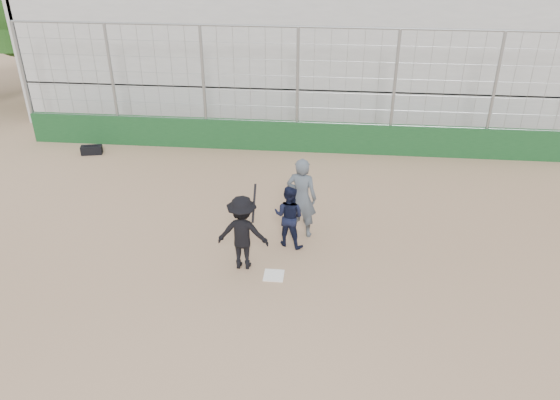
# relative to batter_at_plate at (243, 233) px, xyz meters

# --- Properties ---
(ground) EXTENTS (90.00, 90.00, 0.00)m
(ground) POSITION_rel_batter_at_plate_xyz_m (0.72, -0.32, -0.88)
(ground) COLOR brown
(ground) RESTS_ON ground
(home_plate) EXTENTS (0.44, 0.44, 0.02)m
(home_plate) POSITION_rel_batter_at_plate_xyz_m (0.72, -0.32, -0.87)
(home_plate) COLOR white
(home_plate) RESTS_ON ground
(backstop) EXTENTS (18.10, 0.25, 4.04)m
(backstop) POSITION_rel_batter_at_plate_xyz_m (0.72, 6.68, 0.08)
(backstop) COLOR #123A1A
(backstop) RESTS_ON ground
(bleachers) EXTENTS (20.25, 6.70, 6.98)m
(bleachers) POSITION_rel_batter_at_plate_xyz_m (0.72, 11.63, 2.04)
(bleachers) COLOR #9E9E9E
(bleachers) RESTS_ON ground
(batter_at_plate) EXTENTS (1.15, 0.77, 1.91)m
(batter_at_plate) POSITION_rel_batter_at_plate_xyz_m (0.00, 0.00, 0.00)
(batter_at_plate) COLOR black
(batter_at_plate) RESTS_ON ground
(catcher_crouched) EXTENTS (0.93, 0.83, 1.08)m
(catcher_crouched) POSITION_rel_batter_at_plate_xyz_m (0.94, 0.95, -0.34)
(catcher_crouched) COLOR black
(catcher_crouched) RESTS_ON ground
(umpire) EXTENTS (0.83, 0.63, 1.84)m
(umpire) POSITION_rel_batter_at_plate_xyz_m (1.20, 1.48, 0.04)
(umpire) COLOR #454F58
(umpire) RESTS_ON ground
(equipment_bag) EXTENTS (0.71, 0.42, 0.32)m
(equipment_bag) POSITION_rel_batter_at_plate_xyz_m (-5.94, 5.73, -0.74)
(equipment_bag) COLOR black
(equipment_bag) RESTS_ON ground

